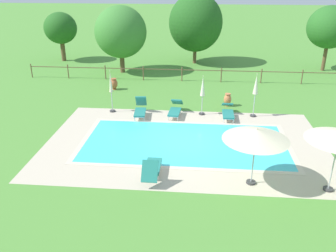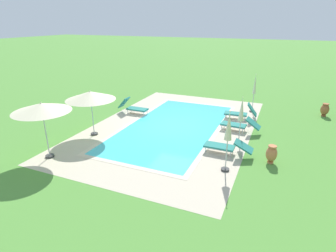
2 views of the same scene
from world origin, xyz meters
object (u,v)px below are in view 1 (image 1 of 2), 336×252
(sun_lounger_north_near_steps, at_px, (140,109))
(sun_lounger_north_far, at_px, (175,109))
(patio_umbrella_closed_row_west, at_px, (256,88))
(sun_lounger_north_end, at_px, (228,111))
(patio_umbrella_open_by_bench, at_px, (256,135))
(tree_far_west, at_px, (330,27))
(patio_umbrella_closed_row_centre, at_px, (203,89))
(terracotta_urn_near_fence, at_px, (114,84))
(tree_east_mid, at_px, (121,32))
(tree_west_mid, at_px, (196,23))
(sun_lounger_north_mid, at_px, (152,168))
(terracotta_urn_by_tree, at_px, (228,99))
(tree_centre, at_px, (60,28))
(patio_umbrella_closed_row_mid_west, at_px, (111,87))

(sun_lounger_north_near_steps, height_order, sun_lounger_north_far, sun_lounger_north_near_steps)
(sun_lounger_north_far, distance_m, patio_umbrella_closed_row_west, 4.52)
(sun_lounger_north_end, xyz_separation_m, patio_umbrella_closed_row_west, (1.42, 0.28, 1.32))
(patio_umbrella_open_by_bench, height_order, tree_far_west, tree_far_west)
(sun_lounger_north_end, relative_size, patio_umbrella_closed_row_west, 0.85)
(patio_umbrella_closed_row_centre, bearing_deg, tree_far_west, 47.40)
(patio_umbrella_closed_row_west, relative_size, terracotta_urn_near_fence, 3.11)
(sun_lounger_north_end, height_order, tree_east_mid, tree_east_mid)
(sun_lounger_north_end, bearing_deg, tree_west_mid, 99.32)
(sun_lounger_north_mid, relative_size, terracotta_urn_near_fence, 2.39)
(patio_umbrella_closed_row_west, relative_size, tree_west_mid, 0.42)
(terracotta_urn_by_tree, bearing_deg, patio_umbrella_open_by_bench, -87.62)
(sun_lounger_north_far, height_order, tree_west_mid, tree_west_mid)
(patio_umbrella_closed_row_centre, height_order, terracotta_urn_by_tree, patio_umbrella_closed_row_centre)
(sun_lounger_north_far, xyz_separation_m, tree_west_mid, (0.82, 12.58, 3.08))
(tree_west_mid, bearing_deg, patio_umbrella_open_by_bench, -82.53)
(tree_west_mid, bearing_deg, sun_lounger_north_end, -80.68)
(sun_lounger_north_near_steps, height_order, tree_west_mid, tree_west_mid)
(patio_umbrella_closed_row_west, xyz_separation_m, tree_east_mid, (-9.19, 8.75, 1.49))
(sun_lounger_north_near_steps, distance_m, terracotta_urn_by_tree, 5.33)
(sun_lounger_north_far, distance_m, tree_centre, 16.83)
(patio_umbrella_closed_row_mid_west, xyz_separation_m, tree_far_west, (14.97, 10.73, 1.94))
(tree_far_west, xyz_separation_m, tree_centre, (-22.34, 1.51, -0.57))
(terracotta_urn_by_tree, height_order, tree_far_west, tree_far_west)
(tree_east_mid, bearing_deg, sun_lounger_north_mid, -74.12)
(patio_umbrella_closed_row_west, bearing_deg, sun_lounger_north_far, -177.18)
(sun_lounger_north_end, height_order, tree_west_mid, tree_west_mid)
(sun_lounger_north_far, xyz_separation_m, tree_far_west, (11.33, 10.96, 3.07))
(sun_lounger_north_mid, distance_m, terracotta_urn_near_fence, 11.65)
(sun_lounger_north_mid, height_order, patio_umbrella_closed_row_mid_west, patio_umbrella_closed_row_mid_west)
(patio_umbrella_closed_row_west, xyz_separation_m, tree_far_west, (7.01, 10.75, 1.77))
(patio_umbrella_closed_row_mid_west, xyz_separation_m, tree_west_mid, (4.46, 12.35, 1.95))
(sun_lounger_north_mid, height_order, tree_centre, tree_centre)
(tree_far_west, bearing_deg, patio_umbrella_closed_row_mid_west, -144.36)
(patio_umbrella_closed_row_mid_west, distance_m, tree_east_mid, 8.98)
(sun_lounger_north_mid, relative_size, sun_lounger_north_end, 0.90)
(patio_umbrella_open_by_bench, bearing_deg, sun_lounger_north_mid, 178.02)
(sun_lounger_north_far, distance_m, patio_umbrella_closed_row_mid_west, 3.82)
(patio_umbrella_closed_row_centre, distance_m, tree_east_mid, 10.91)
(sun_lounger_north_end, distance_m, patio_umbrella_open_by_bench, 6.86)
(patio_umbrella_open_by_bench, distance_m, patio_umbrella_closed_row_centre, 7.22)
(patio_umbrella_closed_row_mid_west, relative_size, tree_centre, 0.57)
(terracotta_urn_near_fence, bearing_deg, tree_far_west, 22.67)
(patio_umbrella_closed_row_west, bearing_deg, sun_lounger_north_end, -168.87)
(terracotta_urn_near_fence, relative_size, tree_east_mid, 0.15)
(tree_far_west, relative_size, tree_centre, 1.20)
(tree_far_west, height_order, tree_east_mid, tree_east_mid)
(patio_umbrella_open_by_bench, xyz_separation_m, tree_west_mid, (-2.53, 19.28, 1.41))
(patio_umbrella_closed_row_centre, bearing_deg, sun_lounger_north_near_steps, -171.73)
(terracotta_urn_near_fence, relative_size, tree_centre, 0.18)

